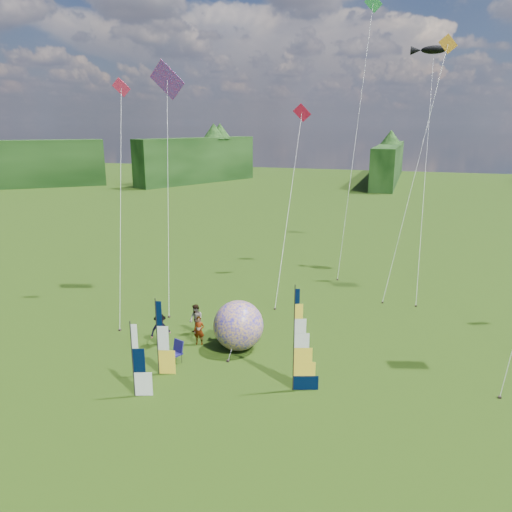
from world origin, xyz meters
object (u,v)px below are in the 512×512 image
(spectator_d, at_px, (225,324))
(spectator_a, at_px, (199,331))
(side_banner_left, at_px, (157,338))
(feather_banner_main, at_px, (294,341))
(kite_whale, at_px, (427,158))
(bol_inflatable, at_px, (238,325))
(camp_chair, at_px, (174,353))
(spectator_b, at_px, (196,320))
(spectator_c, at_px, (160,330))
(side_banner_far, at_px, (133,361))

(spectator_d, bearing_deg, spectator_a, 65.04)
(side_banner_left, distance_m, spectator_a, 3.70)
(side_banner_left, relative_size, spectator_d, 2.01)
(feather_banner_main, xyz_separation_m, kite_whale, (4.96, 17.89, 6.64))
(kite_whale, bearing_deg, feather_banner_main, -116.73)
(bol_inflatable, height_order, camp_chair, bol_inflatable)
(side_banner_left, bearing_deg, spectator_b, 78.16)
(bol_inflatable, bearing_deg, spectator_d, 141.59)
(camp_chair, bearing_deg, feather_banner_main, 15.30)
(kite_whale, bearing_deg, camp_chair, -133.84)
(feather_banner_main, bearing_deg, side_banner_left, 166.39)
(spectator_b, relative_size, spectator_c, 0.98)
(spectator_b, relative_size, kite_whale, 0.10)
(side_banner_left, xyz_separation_m, spectator_b, (-0.21, 4.65, -0.94))
(spectator_a, distance_m, camp_chair, 2.39)
(spectator_b, bearing_deg, spectator_d, 29.95)
(feather_banner_main, xyz_separation_m, spectator_b, (-6.50, 4.16, -1.48))
(side_banner_far, distance_m, spectator_a, 5.66)
(feather_banner_main, xyz_separation_m, camp_chair, (-6.06, 0.66, -1.76))
(side_banner_left, relative_size, spectator_c, 2.05)
(spectator_c, relative_size, spectator_d, 0.98)
(side_banner_far, bearing_deg, spectator_c, 86.93)
(bol_inflatable, relative_size, spectator_c, 1.47)
(spectator_b, height_order, spectator_c, spectator_c)
(side_banner_far, relative_size, spectator_c, 1.88)
(spectator_a, bearing_deg, bol_inflatable, -5.97)
(side_banner_far, distance_m, spectator_b, 6.75)
(side_banner_left, xyz_separation_m, bol_inflatable, (2.63, 3.65, -0.51))
(kite_whale, bearing_deg, spectator_a, -137.14)
(side_banner_left, xyz_separation_m, side_banner_far, (-0.04, -2.05, -0.15))
(feather_banner_main, distance_m, spectator_b, 7.85)
(bol_inflatable, distance_m, spectator_a, 2.21)
(side_banner_left, height_order, spectator_d, side_banner_left)
(side_banner_left, bearing_deg, side_banner_far, -105.60)
(spectator_a, height_order, spectator_c, spectator_c)
(spectator_b, distance_m, spectator_d, 1.75)
(spectator_d, bearing_deg, spectator_c, 52.97)
(kite_whale, bearing_deg, spectator_b, -141.06)
(side_banner_far, height_order, spectator_b, side_banner_far)
(bol_inflatable, bearing_deg, spectator_b, 160.66)
(side_banner_far, height_order, bol_inflatable, side_banner_far)
(side_banner_left, height_order, spectator_c, side_banner_left)
(feather_banner_main, distance_m, spectator_d, 6.39)
(spectator_c, bearing_deg, side_banner_left, -118.04)
(feather_banner_main, bearing_deg, spectator_a, 134.38)
(side_banner_left, height_order, bol_inflatable, side_banner_left)
(spectator_b, relative_size, spectator_d, 0.96)
(side_banner_left, bearing_deg, bol_inflatable, 39.88)
(side_banner_far, distance_m, spectator_d, 6.80)
(spectator_d, height_order, kite_whale, kite_whale)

